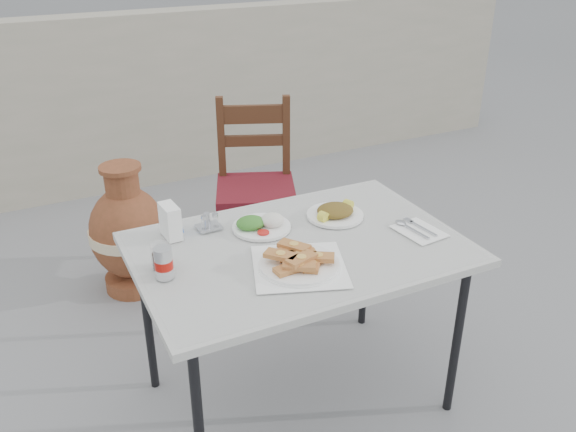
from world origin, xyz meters
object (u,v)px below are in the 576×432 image
salad_rice_plate (261,224)px  terracotta_urn (128,233)px  pide_plate (299,259)px  cola_glass (161,257)px  cafe_table (299,257)px  condiment_caddy (209,223)px  chair (255,185)px  soda_can (164,263)px  napkin_holder (170,221)px  salad_chopped_plate (335,212)px

salad_rice_plate → terracotta_urn: salad_rice_plate is taller
pide_plate → cola_glass: size_ratio=4.48×
cafe_table → condiment_caddy: condiment_caddy is taller
pide_plate → terracotta_urn: (-0.32, 1.26, -0.42)m
cola_glass → chair: size_ratio=0.10×
chair → soda_can: bearing=-104.3°
cafe_table → napkin_holder: napkin_holder is taller
napkin_holder → terracotta_urn: (-0.00, 0.86, -0.45)m
cola_glass → chair: chair is taller
salad_rice_plate → condiment_caddy: condiment_caddy is taller
soda_can → salad_chopped_plate: bearing=10.6°
pide_plate → napkin_holder: 0.52m
condiment_caddy → terracotta_urn: (-0.15, 0.86, -0.41)m
pide_plate → condiment_caddy: bearing=113.5°
cafe_table → salad_chopped_plate: salad_chopped_plate is taller
cola_glass → napkin_holder: size_ratio=0.70×
pide_plate → cola_glass: cola_glass is taller
pide_plate → salad_chopped_plate: (0.30, 0.28, -0.01)m
salad_chopped_plate → pide_plate: bearing=-137.7°
salad_chopped_plate → napkin_holder: bearing=168.4°
soda_can → condiment_caddy: soda_can is taller
salad_rice_plate → soda_can: soda_can is taller
soda_can → chair: bearing=53.3°
cafe_table → salad_chopped_plate: 0.28m
pide_plate → terracotta_urn: 1.37m
soda_can → cola_glass: 0.07m
salad_chopped_plate → chair: 0.96m
condiment_caddy → chair: size_ratio=0.10×
condiment_caddy → cola_glass: bearing=-140.9°
chair → terracotta_urn: chair is taller
salad_chopped_plate → soda_can: 0.74m
pide_plate → cafe_table: bearing=62.6°
pide_plate → cola_glass: (-0.42, 0.21, 0.01)m
cafe_table → pide_plate: size_ratio=2.98×
salad_rice_plate → chair: 0.99m
condiment_caddy → chair: bearing=55.9°
cafe_table → pide_plate: pide_plate is taller
cola_glass → chair: 1.29m
pide_plate → terracotta_urn: bearing=104.3°
salad_rice_plate → cola_glass: bearing=-165.7°
terracotta_urn → cafe_table: bearing=-70.7°
salad_rice_plate → napkin_holder: 0.34m
soda_can → condiment_caddy: 0.36m
cola_glass → condiment_caddy: 0.31m
cafe_table → terracotta_urn: (-0.39, 1.12, -0.34)m
cola_glass → condiment_caddy: cola_glass is taller
cafe_table → cola_glass: (-0.49, 0.07, 0.09)m
salad_rice_plate → soda_can: 0.46m
pide_plate → soda_can: size_ratio=3.66×
soda_can → terracotta_urn: 1.21m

